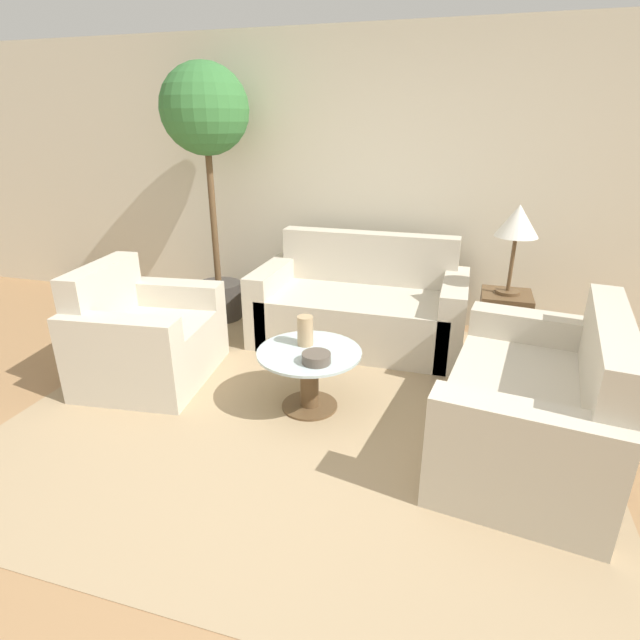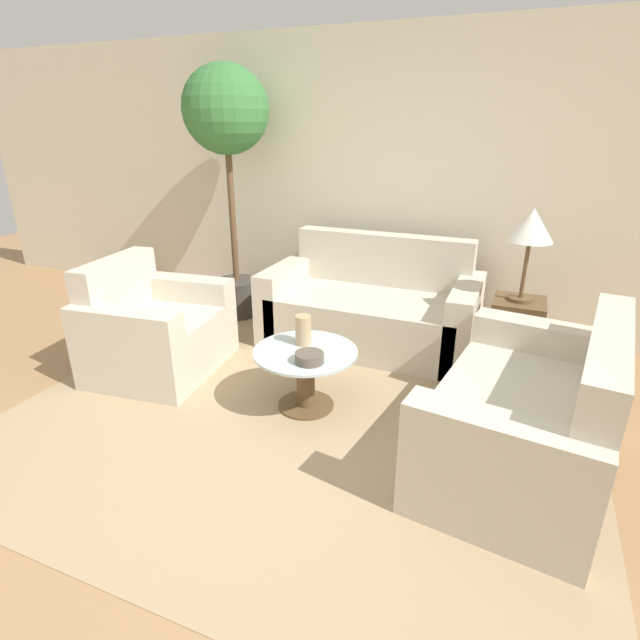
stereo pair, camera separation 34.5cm
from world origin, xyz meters
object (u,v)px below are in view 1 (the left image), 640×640
Objects in this scene: armchair at (143,340)px; loveseat at (540,409)px; bowl at (316,358)px; potted_plant at (207,137)px; coffee_table at (309,371)px; table_lamp at (518,224)px; vase at (305,331)px; sofa_main at (361,307)px.

armchair is 0.69× the size of loveseat.
potted_plant is at bearing 134.16° from bowl.
coffee_table is 0.25m from bowl.
armchair is 5.93× the size of bowl.
loveseat is at bearing -82.17° from table_lamp.
loveseat is (2.77, -0.17, -0.00)m from armchair.
coffee_table is 3.80× the size of bowl.
table_lamp is 3.33× the size of vase.
table_lamp reaches higher than vase.
armchair is 2.92m from table_lamp.
coffee_table is at bearing 122.67° from bowl.
potted_plant is at bearing -5.49° from armchair.
armchair is 1.90m from potted_plant.
vase is at bearing -89.32° from loveseat.
sofa_main is at bearing 86.32° from coffee_table.
coffee_table is 0.30× the size of potted_plant.
sofa_main is 1.18m from vase.
potted_plant reaches higher than vase.
loveseat reaches higher than armchair.
sofa_main is 1.13× the size of loveseat.
bowl is (0.15, -0.24, -0.07)m from vase.
bowl is at bearing -57.77° from vase.
armchair is 0.47× the size of potted_plant.
sofa_main is at bearing 90.56° from bowl.
table_lamp is (1.18, -0.15, 0.84)m from sofa_main.
sofa_main is 1.84m from armchair.
coffee_table is 2.40m from potted_plant.
coffee_table is 1.02× the size of table_lamp.
potted_plant is at bearing -109.60° from loveseat.
loveseat reaches higher than bowl.
armchair is 2.77m from loveseat.
table_lamp reaches higher than armchair.
loveseat is 1.46m from table_lamp.
armchair is (-1.42, -1.17, 0.00)m from sofa_main.
armchair reaches higher than bowl.
potted_plant is at bearing 135.99° from vase.
loveseat is 8.64× the size of bowl.
table_lamp is 2.70m from potted_plant.
sofa_main is 1.46m from table_lamp.
potted_plant is (-2.63, 0.27, 0.57)m from table_lamp.
coffee_table is at bearing -44.81° from potted_plant.
sofa_main reaches higher than vase.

